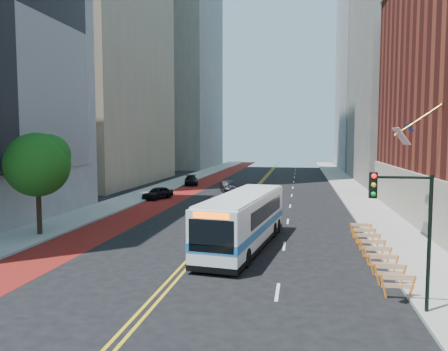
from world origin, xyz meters
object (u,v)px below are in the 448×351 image
transit_bus (244,219)px  car_a (158,193)px  car_b (227,187)px  street_tree (39,162)px  traffic_signal (404,214)px  car_c (191,180)px

transit_bus → car_a: bearing=129.2°
car_a → car_b: bearing=71.9°
transit_bus → car_a: transit_bus is taller
street_tree → car_a: street_tree is taller
street_tree → traffic_signal: (20.66, -9.55, -1.19)m
street_tree → traffic_signal: size_ratio=1.32×
street_tree → transit_bus: (13.69, -0.71, -3.24)m
street_tree → transit_bus: size_ratio=0.56×
transit_bus → car_c: transit_bus is taller
transit_bus → car_b: bearing=109.2°
street_tree → car_c: street_tree is taller
car_a → car_b: 9.88m
traffic_signal → car_a: size_ratio=1.31×
traffic_signal → transit_bus: size_ratio=0.43×
street_tree → car_b: street_tree is taller
traffic_signal → car_b: size_ratio=1.29×
traffic_signal → car_c: size_ratio=1.13×
traffic_signal → transit_bus: bearing=128.2°
traffic_signal → street_tree: bearing=155.2°
traffic_signal → transit_bus: 11.44m
traffic_signal → car_b: bearing=109.2°
traffic_signal → transit_bus: traffic_signal is taller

